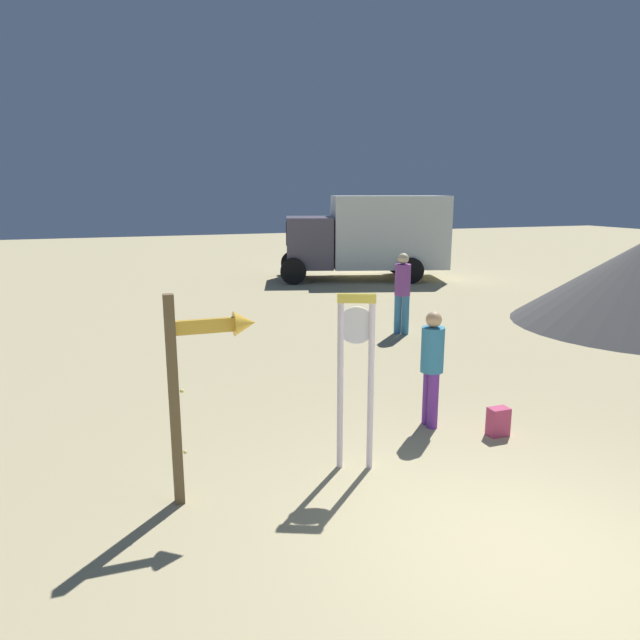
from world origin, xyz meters
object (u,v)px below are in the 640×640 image
object	(u,v)px
standing_clock	(356,363)
person_near_clock	(432,363)
backpack	(498,422)
arrow_sign	(202,366)
person_distant	(402,289)
box_truck_near	(371,235)

from	to	relation	value
standing_clock	person_near_clock	xyz separation A→B (m)	(1.45, 0.77, -0.37)
standing_clock	backpack	world-z (taller)	standing_clock
arrow_sign	person_distant	size ratio (longest dim) A/B	1.20
standing_clock	box_truck_near	distance (m)	15.07
arrow_sign	person_distant	world-z (taller)	arrow_sign
backpack	box_truck_near	distance (m)	14.17
standing_clock	person_near_clock	bearing A→B (deg)	27.98
person_near_clock	box_truck_near	size ratio (longest dim) A/B	0.25
person_near_clock	box_truck_near	distance (m)	13.79
arrow_sign	box_truck_near	world-z (taller)	box_truck_near
arrow_sign	box_truck_near	bearing A→B (deg)	59.08
backpack	person_distant	size ratio (longest dim) A/B	0.21
arrow_sign	backpack	size ratio (longest dim) A/B	5.75
box_truck_near	person_distant	bearing A→B (deg)	-110.10
standing_clock	arrow_sign	bearing A→B (deg)	-176.27
person_near_clock	standing_clock	bearing A→B (deg)	-152.02
person_near_clock	backpack	bearing A→B (deg)	-41.20
standing_clock	arrow_sign	size ratio (longest dim) A/B	0.94
standing_clock	backpack	size ratio (longest dim) A/B	5.40
backpack	arrow_sign	bearing A→B (deg)	-175.63
person_near_clock	box_truck_near	xyz separation A→B (m)	(5.03, 12.82, 0.72)
backpack	person_near_clock	bearing A→B (deg)	138.80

